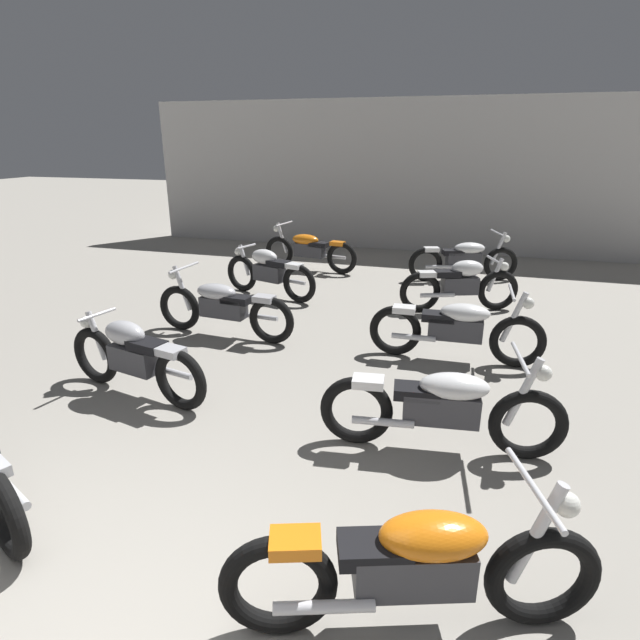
% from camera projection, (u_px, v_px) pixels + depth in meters
% --- Properties ---
extents(back_wall, '(13.27, 0.24, 3.60)m').
position_uv_depth(back_wall, '(405.00, 176.00, 12.54)').
color(back_wall, '#BCBAB7').
rests_on(back_wall, ground).
extents(motorcycle_left_row_1, '(1.95, 0.61, 0.88)m').
position_uv_depth(motorcycle_left_row_1, '(134.00, 356.00, 5.54)').
color(motorcycle_left_row_1, black).
rests_on(motorcycle_left_row_1, ground).
extents(motorcycle_left_row_2, '(2.17, 0.68, 0.97)m').
position_uv_depth(motorcycle_left_row_2, '(223.00, 306.00, 7.23)').
color(motorcycle_left_row_2, black).
rests_on(motorcycle_left_row_2, ground).
extents(motorcycle_left_row_3, '(1.92, 0.72, 0.88)m').
position_uv_depth(motorcycle_left_row_3, '(269.00, 272.00, 9.06)').
color(motorcycle_left_row_3, black).
rests_on(motorcycle_left_row_3, ground).
extents(motorcycle_left_row_4, '(2.16, 0.68, 0.97)m').
position_uv_depth(motorcycle_left_row_4, '(309.00, 249.00, 10.90)').
color(motorcycle_left_row_4, black).
rests_on(motorcycle_left_row_4, ground).
extents(motorcycle_right_row_0, '(2.09, 0.93, 0.97)m').
position_uv_depth(motorcycle_right_row_0, '(415.00, 565.00, 2.84)').
color(motorcycle_right_row_0, black).
rests_on(motorcycle_right_row_0, ground).
extents(motorcycle_right_row_1, '(2.17, 0.68, 0.97)m').
position_uv_depth(motorcycle_right_row_1, '(442.00, 406.00, 4.53)').
color(motorcycle_right_row_1, black).
rests_on(motorcycle_right_row_1, ground).
extents(motorcycle_right_row_2, '(2.17, 0.68, 0.97)m').
position_uv_depth(motorcycle_right_row_2, '(457.00, 327.00, 6.40)').
color(motorcycle_right_row_2, black).
rests_on(motorcycle_right_row_2, ground).
extents(motorcycle_right_row_3, '(1.88, 0.81, 0.88)m').
position_uv_depth(motorcycle_right_row_3, '(460.00, 284.00, 8.29)').
color(motorcycle_right_row_3, black).
rests_on(motorcycle_right_row_3, ground).
extents(motorcycle_right_row_4, '(2.10, 0.91, 0.97)m').
position_uv_depth(motorcycle_right_row_4, '(464.00, 258.00, 10.08)').
color(motorcycle_right_row_4, black).
rests_on(motorcycle_right_row_4, ground).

